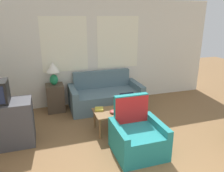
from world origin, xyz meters
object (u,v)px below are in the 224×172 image
coffee_table (120,112)px  laptop (129,104)px  cup_navy (128,111)px  table_lamp (53,71)px  couch (105,97)px  book_red (99,109)px  snack_bowl (114,112)px  armchair (137,137)px

coffee_table → laptop: 0.29m
coffee_table → cup_navy: cup_navy is taller
table_lamp → cup_navy: (1.27, -1.51, -0.53)m
couch → book_red: size_ratio=8.44×
laptop → book_red: laptop is taller
snack_bowl → armchair: bearing=-76.1°
armchair → book_red: 1.03m
snack_bowl → book_red: (-0.23, 0.22, -0.01)m
laptop → book_red: size_ratio=1.53×
armchair → couch: bearing=89.3°
armchair → laptop: size_ratio=2.91×
table_lamp → snack_bowl: bearing=-54.9°
table_lamp → snack_bowl: size_ratio=3.33×
couch → snack_bowl: couch is taller
table_lamp → laptop: (1.39, -1.23, -0.52)m
snack_bowl → cup_navy: bearing=-17.9°
laptop → cup_navy: 0.31m
armchair → coffee_table: size_ratio=0.91×
couch → laptop: couch is taller
table_lamp → cup_navy: table_lamp is taller
coffee_table → snack_bowl: (-0.15, -0.08, 0.08)m
coffee_table → cup_navy: bearing=-55.6°
armchair → snack_bowl: 0.75m
laptop → table_lamp: bearing=138.5°
coffee_table → snack_bowl: size_ratio=6.30×
book_red → laptop: bearing=-1.9°
cup_navy → coffee_table: bearing=124.4°
couch → snack_bowl: size_ratio=10.85×
cup_navy → snack_bowl: cup_navy is taller
coffee_table → book_red: 0.41m
book_red → armchair: bearing=-66.3°
laptop → book_red: (-0.62, 0.02, -0.04)m
couch → book_red: bearing=-112.1°
cup_navy → armchair: bearing=-98.4°
armchair → laptop: 0.95m
coffee_table → laptop: laptop is taller
armchair → snack_bowl: (-0.17, 0.70, 0.18)m
couch → coffee_table: bearing=-92.4°
armchair → book_red: armchair is taller
table_lamp → book_red: size_ratio=2.59×
couch → book_red: couch is taller
laptop → cup_navy: bearing=-112.9°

